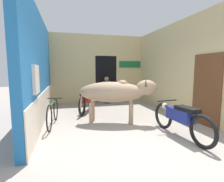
# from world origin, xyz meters

# --- Properties ---
(ground_plane) EXTENTS (30.00, 30.00, 0.00)m
(ground_plane) POSITION_xyz_m (0.00, 0.00, 0.00)
(ground_plane) COLOR #9E9389
(wall_left_shopfront) EXTENTS (0.25, 5.47, 3.26)m
(wall_left_shopfront) POSITION_xyz_m (-2.34, 2.72, 1.58)
(wall_left_shopfront) COLOR #236BAD
(wall_left_shopfront) RESTS_ON ground_plane
(wall_back_with_doorway) EXTENTS (4.51, 0.93, 3.26)m
(wall_back_with_doorway) POSITION_xyz_m (0.16, 5.74, 1.43)
(wall_back_with_doorway) COLOR #D1BC84
(wall_back_with_doorway) RESTS_ON ground_plane
(wall_right_with_door) EXTENTS (0.22, 5.47, 3.26)m
(wall_right_with_door) POSITION_xyz_m (2.34, 2.68, 1.61)
(wall_right_with_door) COLOR #D1BC84
(wall_right_with_door) RESTS_ON ground_plane
(cow) EXTENTS (2.31, 1.20, 1.37)m
(cow) POSITION_xyz_m (-0.15, 1.86, 0.93)
(cow) COLOR tan
(cow) RESTS_ON ground_plane
(motorcycle_near) EXTENTS (0.58, 2.00, 0.80)m
(motorcycle_near) POSITION_xyz_m (1.00, 0.41, 0.46)
(motorcycle_near) COLOR black
(motorcycle_near) RESTS_ON ground_plane
(motorcycle_far) EXTENTS (0.86, 1.84, 0.80)m
(motorcycle_far) POSITION_xyz_m (-0.82, 3.51, 0.45)
(motorcycle_far) COLOR black
(motorcycle_far) RESTS_ON ground_plane
(bicycle) EXTENTS (0.44, 1.78, 0.72)m
(bicycle) POSITION_xyz_m (-1.96, 2.10, 0.36)
(bicycle) COLOR black
(bicycle) RESTS_ON ground_plane
(shopkeeper_seated) EXTENTS (0.38, 0.34, 1.26)m
(shopkeeper_seated) POSITION_xyz_m (0.31, 5.00, 0.66)
(shopkeeper_seated) COLOR #3D3842
(shopkeeper_seated) RESTS_ON ground_plane
(plastic_stool) EXTENTS (0.38, 0.38, 0.43)m
(plastic_stool) POSITION_xyz_m (0.65, 5.21, 0.23)
(plastic_stool) COLOR #2856B2
(plastic_stool) RESTS_ON ground_plane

